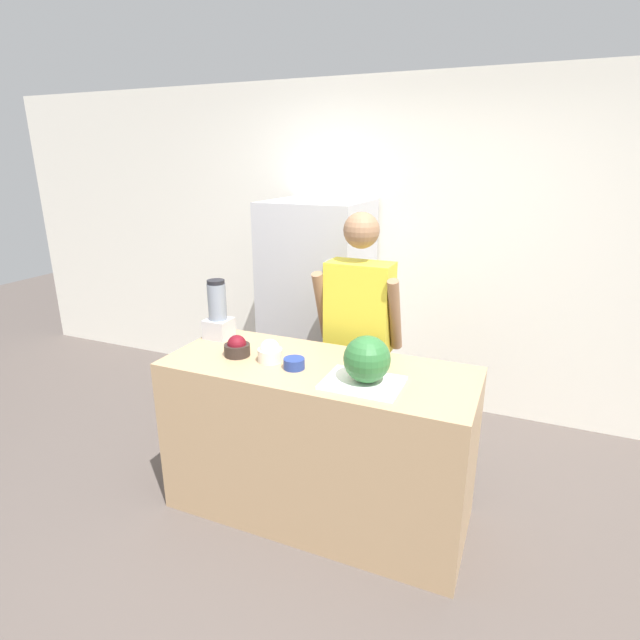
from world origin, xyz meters
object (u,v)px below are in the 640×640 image
(watermelon, at_px, (367,359))
(blender, at_px, (218,313))
(bowl_small_blue, at_px, (294,363))
(bowl_cream, at_px, (270,352))
(bowl_cherries, at_px, (237,347))
(person, at_px, (359,341))
(refrigerator, at_px, (318,308))

(watermelon, height_order, blender, blender)
(watermelon, bearing_deg, bowl_small_blue, 176.01)
(bowl_cream, xyz_separation_m, bowl_small_blue, (0.16, -0.04, -0.03))
(watermelon, distance_m, bowl_cherries, 0.80)
(bowl_small_blue, height_order, blender, blender)
(person, xyz_separation_m, watermelon, (0.28, -0.70, 0.19))
(person, distance_m, bowl_small_blue, 0.69)
(refrigerator, height_order, person, person)
(refrigerator, bearing_deg, bowl_cherries, -87.08)
(person, bearing_deg, bowl_cherries, -129.02)
(blender, bearing_deg, bowl_cream, -24.25)
(bowl_cherries, distance_m, blender, 0.36)
(refrigerator, bearing_deg, watermelon, -58.02)
(watermelon, distance_m, blender, 1.09)
(bowl_cherries, xyz_separation_m, blender, (-0.27, 0.21, 0.11))
(person, bearing_deg, watermelon, -68.28)
(bowl_small_blue, bearing_deg, blender, 158.64)
(refrigerator, bearing_deg, person, -49.34)
(watermelon, relative_size, bowl_small_blue, 2.06)
(blender, bearing_deg, watermelon, -14.88)
(refrigerator, bearing_deg, bowl_cream, -77.92)
(bowl_cherries, height_order, blender, blender)
(bowl_cream, bearing_deg, watermelon, -6.40)
(bowl_cherries, bearing_deg, refrigerator, 92.92)
(person, bearing_deg, bowl_cream, -115.20)
(person, xyz_separation_m, bowl_cherries, (-0.51, -0.63, 0.11))
(bowl_cream, relative_size, blender, 0.37)
(refrigerator, distance_m, person, 0.89)
(refrigerator, bearing_deg, blender, -100.34)
(person, xyz_separation_m, bowl_small_blue, (-0.13, -0.67, 0.08))
(refrigerator, height_order, blender, refrigerator)
(watermelon, bearing_deg, person, 111.72)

